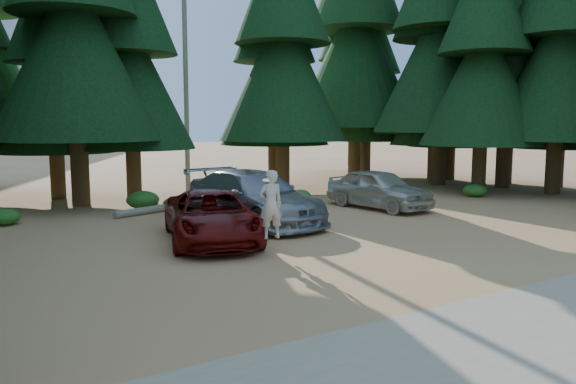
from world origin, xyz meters
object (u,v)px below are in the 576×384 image
Objects in this scene: frisbee_player at (271,204)px; log_mid at (245,206)px; log_right at (256,198)px; log_left at (159,209)px; silver_minivan_center at (253,197)px; red_pickup at (212,216)px; silver_minivan_right at (379,189)px.

frisbee_player reaches higher than log_mid.
frisbee_player is 10.27m from log_right.
frisbee_player reaches higher than log_left.
frisbee_player is at bearing -119.07° from silver_minivan_center.
log_left is (-1.97, 3.98, -0.75)m from silver_minivan_center.
log_mid is at bearing 61.50° from silver_minivan_center.
log_mid is at bearing -138.63° from log_right.
log_left is at bearing 101.82° from red_pickup.
silver_minivan_right is 1.18× the size of log_left.
silver_minivan_right is at bearing -6.98° from log_mid.
silver_minivan_right is 5.36m from log_mid.
red_pickup is at bearing -113.80° from log_left.
log_mid is at bearing 144.74° from silver_minivan_right.
silver_minivan_center reaches higher than log_right.
silver_minivan_right is 1.60× the size of log_mid.
log_right is (4.54, 9.14, -1.20)m from frisbee_player.
frisbee_player is at bearing -90.42° from log_mid.
silver_minivan_right is at bearing -63.50° from log_right.
silver_minivan_right reaches higher than log_left.
red_pickup is 1.13× the size of silver_minivan_right.
frisbee_player is (0.55, -2.46, 0.62)m from red_pickup.
silver_minivan_right is at bearing 31.75° from red_pickup.
red_pickup reaches higher than log_mid.
frisbee_player is at bearing -108.76° from log_left.
silver_minivan_center is 3.23m from log_mid.
log_mid is at bearing -38.20° from log_left.
log_mid is (3.08, 7.35, -1.23)m from frisbee_player.
log_left is 1.36× the size of log_mid.
silver_minivan_right is at bearing -140.67° from frisbee_player.
silver_minivan_center reaches higher than log_left.
red_pickup is 1.33× the size of log_left.
silver_minivan_right is at bearing -44.61° from log_left.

